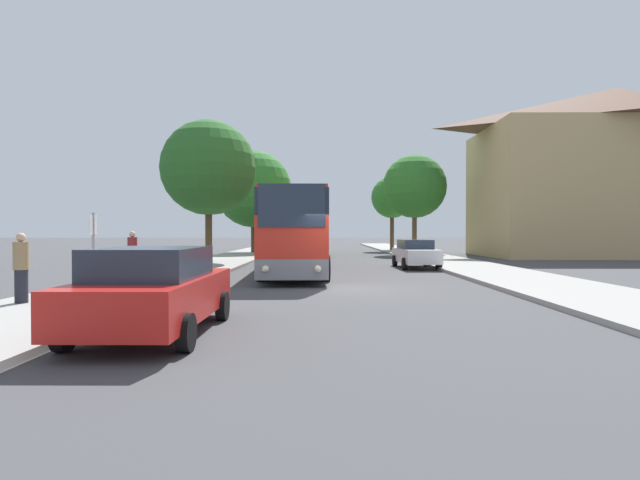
# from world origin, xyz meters

# --- Properties ---
(ground_plane) EXTENTS (300.00, 300.00, 0.00)m
(ground_plane) POSITION_xyz_m (0.00, 0.00, 0.00)
(ground_plane) COLOR #424244
(ground_plane) RESTS_ON ground
(sidewalk_left) EXTENTS (4.00, 120.00, 0.15)m
(sidewalk_left) POSITION_xyz_m (-7.00, 0.00, 0.07)
(sidewalk_left) COLOR gray
(sidewalk_left) RESTS_ON ground_plane
(sidewalk_right) EXTENTS (4.00, 120.00, 0.15)m
(sidewalk_right) POSITION_xyz_m (7.00, 0.00, 0.07)
(sidewalk_right) COLOR gray
(sidewalk_right) RESTS_ON ground_plane
(building_right_background) EXTENTS (20.43, 10.49, 13.07)m
(building_right_background) POSITION_xyz_m (22.15, 22.04, 6.53)
(building_right_background) COLOR tan
(building_right_background) RESTS_ON ground_plane
(bus_front) EXTENTS (3.09, 12.20, 3.53)m
(bus_front) POSITION_xyz_m (-1.92, 5.83, 1.88)
(bus_front) COLOR gray
(bus_front) RESTS_ON ground_plane
(bus_middle) EXTENTS (2.97, 11.76, 3.50)m
(bus_middle) POSITION_xyz_m (-1.70, 20.95, 1.87)
(bus_middle) COLOR #2D2D2D
(bus_middle) RESTS_ON ground_plane
(parked_car_left_curb) EXTENTS (2.14, 4.59, 1.61)m
(parked_car_left_curb) POSITION_xyz_m (-3.78, -7.64, 0.83)
(parked_car_left_curb) COLOR red
(parked_car_left_curb) RESTS_ON ground_plane
(parked_car_right_near) EXTENTS (2.03, 4.47, 1.49)m
(parked_car_right_near) POSITION_xyz_m (4.19, 9.36, 0.78)
(parked_car_right_near) COLOR silver
(parked_car_right_near) RESTS_ON ground_plane
(bus_stop_sign) EXTENTS (0.08, 0.45, 2.32)m
(bus_stop_sign) POSITION_xyz_m (-7.48, -2.09, 1.59)
(bus_stop_sign) COLOR gray
(bus_stop_sign) RESTS_ON sidewalk_left
(pedestrian_waiting_near) EXTENTS (0.36, 0.36, 1.78)m
(pedestrian_waiting_near) POSITION_xyz_m (-8.03, 2.35, 1.05)
(pedestrian_waiting_near) COLOR #23232D
(pedestrian_waiting_near) RESTS_ON sidewalk_left
(pedestrian_waiting_far) EXTENTS (0.36, 0.36, 1.72)m
(pedestrian_waiting_far) POSITION_xyz_m (-8.08, -4.64, 1.02)
(pedestrian_waiting_far) COLOR #23232D
(pedestrian_waiting_far) RESTS_ON sidewalk_left
(tree_left_near) EXTENTS (6.61, 6.61, 8.75)m
(tree_left_near) POSITION_xyz_m (-6.72, 26.23, 5.59)
(tree_left_near) COLOR #513D23
(tree_left_near) RESTS_ON sidewalk_left
(tree_left_far) EXTENTS (5.54, 5.54, 8.27)m
(tree_left_far) POSITION_xyz_m (-7.38, 12.34, 5.64)
(tree_left_far) COLOR #513D23
(tree_left_far) RESTS_ON sidewalk_left
(tree_right_near) EXTENTS (5.33, 5.33, 8.25)m
(tree_right_near) POSITION_xyz_m (7.04, 25.29, 5.73)
(tree_right_near) COLOR brown
(tree_right_near) RESTS_ON sidewalk_right
(tree_right_mid) EXTENTS (4.14, 4.14, 7.28)m
(tree_right_mid) POSITION_xyz_m (6.19, 32.84, 5.33)
(tree_right_mid) COLOR #47331E
(tree_right_mid) RESTS_ON sidewalk_right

